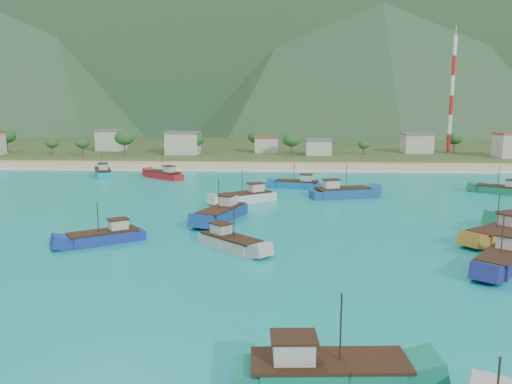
{
  "coord_description": "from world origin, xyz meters",
  "views": [
    {
      "loc": [
        6.02,
        -66.36,
        17.62
      ],
      "look_at": [
        1.55,
        18.0,
        3.0
      ],
      "focal_mm": 35.0,
      "sensor_mm": 36.0,
      "label": 1
    }
  ],
  "objects_px": {
    "boat_4": "(230,243)",
    "boat_11": "(246,198)",
    "radio_tower": "(452,95)",
    "boat_6": "(341,193)",
    "boat_9": "(105,238)",
    "boat_15": "(502,261)",
    "boat_12": "(500,235)",
    "boat_22": "(222,214)",
    "boat_18": "(103,173)",
    "boat_26": "(298,185)",
    "boat_16": "(326,375)",
    "boat_23": "(164,175)",
    "boat_3": "(502,190)"
  },
  "relations": [
    {
      "from": "boat_4",
      "to": "boat_11",
      "type": "xyz_separation_m",
      "value": [
        -0.15,
        30.33,
        0.16
      ]
    },
    {
      "from": "radio_tower",
      "to": "boat_4",
      "type": "relative_size",
      "value": 4.3
    },
    {
      "from": "boat_6",
      "to": "boat_9",
      "type": "distance_m",
      "value": 48.74
    },
    {
      "from": "boat_6",
      "to": "boat_15",
      "type": "distance_m",
      "value": 43.89
    },
    {
      "from": "boat_9",
      "to": "boat_12",
      "type": "xyz_separation_m",
      "value": [
        51.83,
        3.77,
        0.16
      ]
    },
    {
      "from": "boat_22",
      "to": "boat_18",
      "type": "bearing_deg",
      "value": -32.59
    },
    {
      "from": "boat_6",
      "to": "boat_18",
      "type": "height_order",
      "value": "boat_6"
    },
    {
      "from": "boat_18",
      "to": "boat_26",
      "type": "distance_m",
      "value": 51.48
    },
    {
      "from": "boat_16",
      "to": "boat_26",
      "type": "distance_m",
      "value": 77.87
    },
    {
      "from": "boat_22",
      "to": "boat_26",
      "type": "distance_m",
      "value": 33.84
    },
    {
      "from": "boat_15",
      "to": "boat_6",
      "type": "bearing_deg",
      "value": -36.36
    },
    {
      "from": "boat_16",
      "to": "boat_26",
      "type": "relative_size",
      "value": 1.06
    },
    {
      "from": "boat_15",
      "to": "boat_12",
      "type": "bearing_deg",
      "value": -74.85
    },
    {
      "from": "boat_11",
      "to": "boat_23",
      "type": "xyz_separation_m",
      "value": [
        -22.34,
        29.51,
        -0.04
      ]
    },
    {
      "from": "radio_tower",
      "to": "boat_18",
      "type": "xyz_separation_m",
      "value": [
        -102.47,
        -51.06,
        -20.28
      ]
    },
    {
      "from": "boat_3",
      "to": "boat_18",
      "type": "bearing_deg",
      "value": 108.59
    },
    {
      "from": "boat_11",
      "to": "boat_23",
      "type": "distance_m",
      "value": 37.01
    },
    {
      "from": "boat_23",
      "to": "boat_26",
      "type": "xyz_separation_m",
      "value": [
        32.31,
        -12.81,
        -0.07
      ]
    },
    {
      "from": "boat_3",
      "to": "boat_22",
      "type": "relative_size",
      "value": 0.8
    },
    {
      "from": "boat_9",
      "to": "boat_11",
      "type": "relative_size",
      "value": 0.88
    },
    {
      "from": "boat_11",
      "to": "boat_15",
      "type": "bearing_deg",
      "value": -175.0
    },
    {
      "from": "boat_12",
      "to": "boat_9",
      "type": "bearing_deg",
      "value": 55.76
    },
    {
      "from": "boat_12",
      "to": "boat_22",
      "type": "distance_m",
      "value": 39.57
    },
    {
      "from": "boat_11",
      "to": "boat_22",
      "type": "distance_m",
      "value": 14.91
    },
    {
      "from": "boat_3",
      "to": "boat_23",
      "type": "xyz_separation_m",
      "value": [
        -73.58,
        17.65,
        0.1
      ]
    },
    {
      "from": "boat_15",
      "to": "boat_22",
      "type": "relative_size",
      "value": 0.87
    },
    {
      "from": "boat_3",
      "to": "boat_15",
      "type": "height_order",
      "value": "boat_15"
    },
    {
      "from": "boat_6",
      "to": "boat_15",
      "type": "height_order",
      "value": "boat_6"
    },
    {
      "from": "boat_3",
      "to": "boat_15",
      "type": "relative_size",
      "value": 0.92
    },
    {
      "from": "radio_tower",
      "to": "boat_12",
      "type": "xyz_separation_m",
      "value": [
        -28.11,
        -108.79,
        -20.3
      ]
    },
    {
      "from": "boat_4",
      "to": "boat_16",
      "type": "relative_size",
      "value": 0.8
    },
    {
      "from": "boat_18",
      "to": "boat_22",
      "type": "height_order",
      "value": "boat_22"
    },
    {
      "from": "boat_3",
      "to": "boat_11",
      "type": "relative_size",
      "value": 0.91
    },
    {
      "from": "boat_15",
      "to": "boat_22",
      "type": "xyz_separation_m",
      "value": [
        -33.71,
        21.67,
        0.1
      ]
    },
    {
      "from": "boat_22",
      "to": "boat_23",
      "type": "relative_size",
      "value": 1.18
    },
    {
      "from": "boat_16",
      "to": "boat_9",
      "type": "bearing_deg",
      "value": -145.22
    },
    {
      "from": "radio_tower",
      "to": "boat_22",
      "type": "height_order",
      "value": "radio_tower"
    },
    {
      "from": "boat_3",
      "to": "boat_16",
      "type": "relative_size",
      "value": 0.88
    },
    {
      "from": "boat_16",
      "to": "boat_6",
      "type": "bearing_deg",
      "value": 168.82
    },
    {
      "from": "radio_tower",
      "to": "boat_11",
      "type": "relative_size",
      "value": 3.51
    },
    {
      "from": "radio_tower",
      "to": "boat_23",
      "type": "distance_m",
      "value": 103.64
    },
    {
      "from": "boat_16",
      "to": "boat_26",
      "type": "xyz_separation_m",
      "value": [
        0.51,
        77.86,
        -0.1
      ]
    },
    {
      "from": "boat_12",
      "to": "boat_26",
      "type": "relative_size",
      "value": 1.03
    },
    {
      "from": "boat_6",
      "to": "boat_23",
      "type": "bearing_deg",
      "value": -137.82
    },
    {
      "from": "boat_4",
      "to": "boat_6",
      "type": "xyz_separation_m",
      "value": [
        17.99,
        35.99,
        0.24
      ]
    },
    {
      "from": "boat_6",
      "to": "boat_3",
      "type": "bearing_deg",
      "value": 83.27
    },
    {
      "from": "boat_15",
      "to": "boat_23",
      "type": "distance_m",
      "value": 84.68
    },
    {
      "from": "boat_3",
      "to": "boat_23",
      "type": "bearing_deg",
      "value": 108.16
    },
    {
      "from": "boat_15",
      "to": "boat_18",
      "type": "relative_size",
      "value": 0.91
    },
    {
      "from": "boat_3",
      "to": "boat_26",
      "type": "relative_size",
      "value": 0.94
    }
  ]
}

